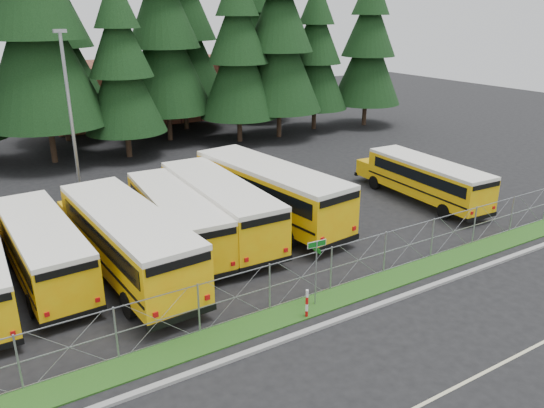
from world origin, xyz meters
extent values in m
plane|color=black|center=(0.00, 0.00, 0.00)|extent=(120.00, 120.00, 0.00)
cube|color=gray|center=(0.00, -3.10, 0.06)|extent=(50.00, 0.25, 0.12)
cube|color=#164112|center=(0.00, -1.70, 0.03)|extent=(50.00, 1.40, 0.06)
cube|color=beige|center=(0.00, -8.00, 0.01)|extent=(50.00, 0.12, 0.01)
cube|color=brown|center=(6.00, 40.00, 3.00)|extent=(22.00, 10.00, 6.00)
cylinder|color=#93959B|center=(-2.27, -1.66, 1.40)|extent=(0.06, 0.06, 2.80)
cube|color=#0D5F17|center=(-2.27, -1.66, 2.68)|extent=(0.80, 0.07, 0.22)
cube|color=white|center=(-2.27, -1.66, 2.68)|extent=(0.84, 0.07, 0.26)
cube|color=#0D5F17|center=(-2.27, -1.66, 2.44)|extent=(0.06, 0.55, 0.18)
cylinder|color=#B20C0C|center=(-3.10, -2.25, 0.60)|extent=(0.11, 0.11, 1.20)
cylinder|color=#93959B|center=(-7.41, 15.59, 5.00)|extent=(0.20, 0.20, 10.00)
cube|color=#93959B|center=(-7.41, 15.59, 10.05)|extent=(0.70, 0.35, 0.18)
camera|label=1|loc=(-13.46, -16.58, 11.14)|focal=35.00mm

